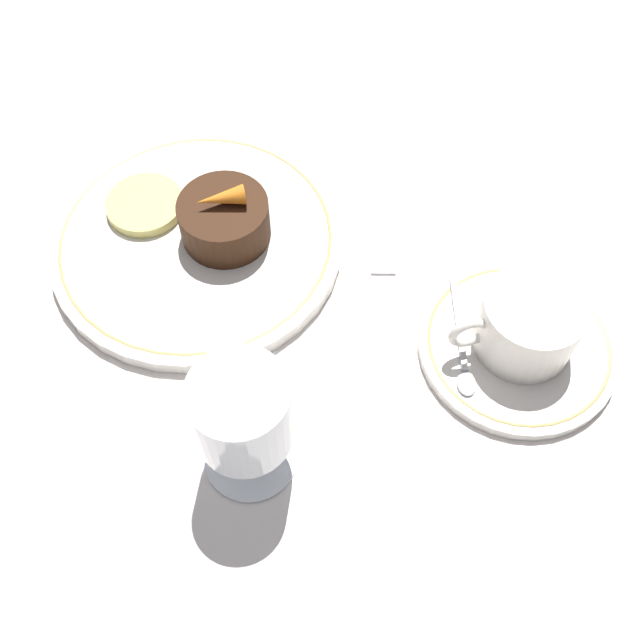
{
  "coord_description": "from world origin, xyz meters",
  "views": [
    {
      "loc": [
        -0.04,
        0.37,
        0.54
      ],
      "look_at": [
        -0.1,
        0.07,
        0.04
      ],
      "focal_mm": 42.0,
      "sensor_mm": 36.0,
      "label": 1
    }
  ],
  "objects_px": {
    "coffee_cup": "(528,323)",
    "dinner_plate": "(197,241)",
    "dessert_cake": "(224,220)",
    "fork": "(381,214)",
    "wine_glass": "(243,418)"
  },
  "relations": [
    {
      "from": "wine_glass",
      "to": "dessert_cake",
      "type": "xyz_separation_m",
      "value": [
        -0.01,
        -0.21,
        -0.04
      ]
    },
    {
      "from": "coffee_cup",
      "to": "fork",
      "type": "distance_m",
      "value": 0.18
    },
    {
      "from": "coffee_cup",
      "to": "wine_glass",
      "type": "height_order",
      "value": "wine_glass"
    },
    {
      "from": "dinner_plate",
      "to": "dessert_cake",
      "type": "distance_m",
      "value": 0.04
    },
    {
      "from": "dessert_cake",
      "to": "coffee_cup",
      "type": "bearing_deg",
      "value": 144.16
    },
    {
      "from": "dessert_cake",
      "to": "fork",
      "type": "bearing_deg",
      "value": -178.82
    },
    {
      "from": "fork",
      "to": "dessert_cake",
      "type": "bearing_deg",
      "value": 1.18
    },
    {
      "from": "dinner_plate",
      "to": "wine_glass",
      "type": "relative_size",
      "value": 2.26
    },
    {
      "from": "coffee_cup",
      "to": "dinner_plate",
      "type": "bearing_deg",
      "value": -33.07
    },
    {
      "from": "fork",
      "to": "dessert_cake",
      "type": "distance_m",
      "value": 0.15
    },
    {
      "from": "coffee_cup",
      "to": "dessert_cake",
      "type": "relative_size",
      "value": 1.35
    },
    {
      "from": "dinner_plate",
      "to": "wine_glass",
      "type": "xyz_separation_m",
      "value": [
        -0.01,
        0.21,
        0.07
      ]
    },
    {
      "from": "coffee_cup",
      "to": "dessert_cake",
      "type": "bearing_deg",
      "value": -35.84
    },
    {
      "from": "coffee_cup",
      "to": "dessert_cake",
      "type": "height_order",
      "value": "coffee_cup"
    },
    {
      "from": "dinner_plate",
      "to": "fork",
      "type": "xyz_separation_m",
      "value": [
        -0.17,
        -0.0,
        -0.01
      ]
    }
  ]
}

